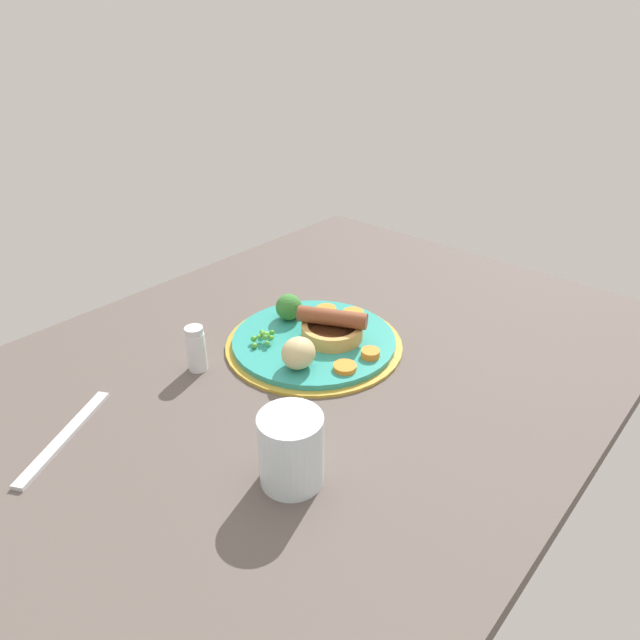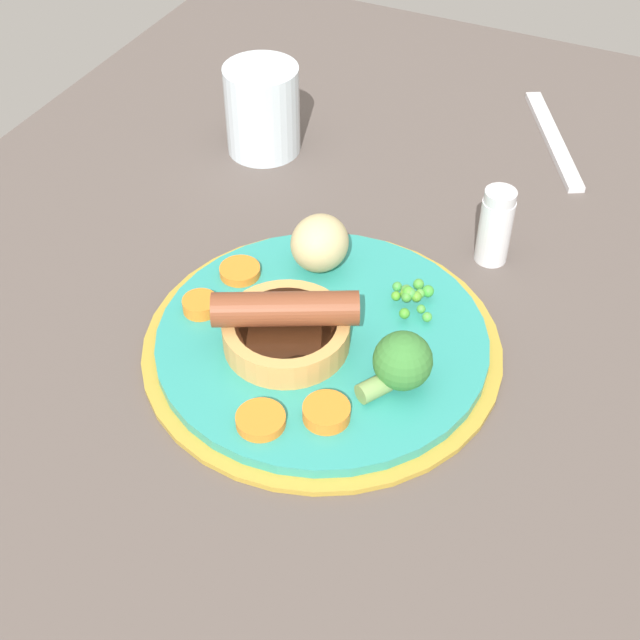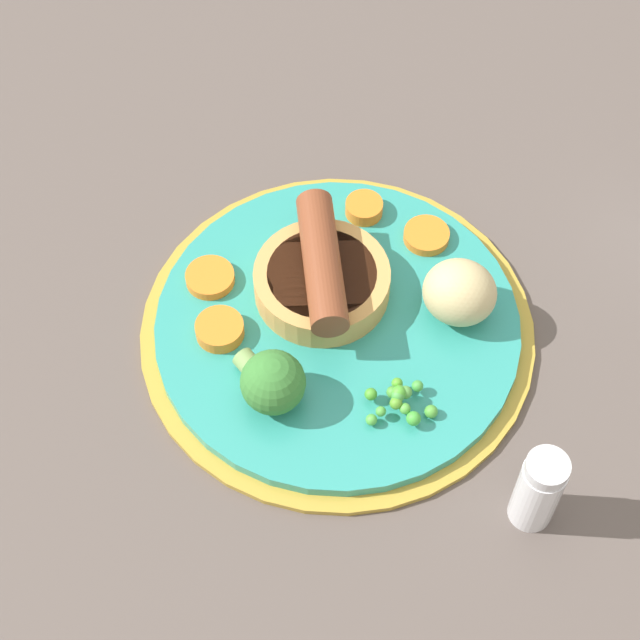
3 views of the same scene
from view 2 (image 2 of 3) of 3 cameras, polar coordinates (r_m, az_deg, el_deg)
The scene contains 13 objects.
dining_table at distance 74.01cm, azimuth -0.41°, elevation 0.09°, with size 110.00×80.00×3.00cm, color #564C47.
dinner_plate at distance 69.04cm, azimuth 0.14°, elevation -1.48°, with size 27.89×27.89×1.40cm.
sausage_pudding at distance 66.62cm, azimuth -2.19°, elevation -0.42°, with size 9.63×10.86×4.89cm.
pea_pile at distance 70.59cm, azimuth 5.89°, elevation 1.59°, with size 4.91×4.12×1.92cm.
broccoli_floret_far at distance 63.81cm, azimuth 5.20°, elevation -2.73°, with size 5.69×4.75×4.35cm.
potato_chunk_2 at distance 73.18cm, azimuth -0.02°, elevation 4.95°, with size 5.16×4.72×4.70cm, color #CCB77F.
carrot_slice_0 at distance 70.79cm, azimuth -7.67°, elevation 0.97°, with size 2.81×2.81×1.10cm, color orange.
carrot_slice_2 at distance 62.45cm, azimuth 0.41°, elevation -5.93°, with size 3.38×3.38×1.10cm, color orange.
carrot_slice_3 at distance 73.80cm, azimuth -5.15°, elevation 3.14°, with size 3.37×3.37×0.75cm, color orange.
carrot_slice_5 at distance 62.35cm, azimuth -3.82°, elevation -6.40°, with size 3.52×3.52×0.78cm, color orange.
fork at distance 95.53cm, azimuth 14.70°, elevation 11.13°, with size 18.00×1.60×0.60cm, color silver.
drinking_glass at distance 89.49cm, azimuth -3.71°, elevation 13.29°, with size 7.32×7.32×8.86cm, color silver.
salt_shaker at distance 76.84cm, azimuth 11.16°, elevation 5.90°, with size 2.82×2.82×7.03cm.
Camera 2 is at (-48.39, -23.23, 52.45)cm, focal length 50.00 mm.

